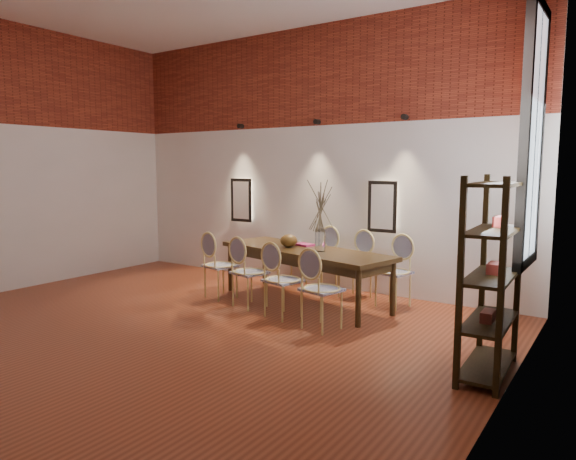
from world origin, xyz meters
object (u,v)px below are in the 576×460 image
Objects in this scene: chair_far_b at (321,259)px; bowl at (289,241)px; shelving_rack at (491,277)px; chair_far_a at (292,254)px; vase at (320,240)px; chair_near_b at (250,272)px; chair_far_c at (355,265)px; chair_near_d at (322,289)px; book at (304,245)px; chair_far_d at (393,272)px; chair_near_a at (221,265)px; dining_table at (304,275)px; chair_near_c at (283,280)px.

chair_far_b reaches higher than bowl.
chair_far_a is at bearing 147.05° from shelving_rack.
chair_far_b is at bearing 119.14° from vase.
chair_near_b is 1.00× the size of chair_far_c.
chair_near_b is 1.00× the size of chair_near_d.
chair_far_a is at bearing 134.64° from book.
chair_far_b is 1.04m from vase.
chair_far_c is (-0.33, 1.52, 0.00)m from chair_near_d.
chair_near_d is at bearing -58.38° from vase.
chair_far_c is 1.00× the size of chair_far_d.
chair_near_a is 1.00× the size of chair_far_c.
book is 0.14× the size of shelving_rack.
dining_table is 0.47m from book.
chair_far_b is at bearing 180.00° from chair_far_a.
vase is (0.46, -0.82, 0.43)m from chair_far_b.
chair_near_a is at bearing 35.46° from chair_far_d.
dining_table is 0.78m from chair_near_c.
chair_near_c is (1.28, -0.29, 0.00)m from chair_near_a.
vase is at bearing -34.07° from book.
chair_far_a is 0.99m from book.
vase is 1.15× the size of book.
chair_near_b is 3.27m from shelving_rack.
chair_near_c is 1.00× the size of chair_far_c.
chair_near_d is 0.52× the size of shelving_rack.
book is 3.19m from shelving_rack.
dining_table is 3.01m from shelving_rack.
shelving_rack is (3.19, -0.58, 0.43)m from chair_near_b.
chair_near_a is at bearing 46.90° from chair_far_c.
chair_far_c reaches higher than book.
chair_near_c is 0.82m from vase.
vase is (-0.82, -0.53, 0.43)m from chair_far_d.
book is (-0.31, 0.99, 0.30)m from chair_near_c.
chair_near_c is 0.95m from bowl.
chair_far_b is (0.95, 1.23, 0.00)m from chair_near_a.
chair_near_d is 1.45m from bowl.
chair_far_c is 3.62× the size of book.
chair_far_c is 2.91m from shelving_rack.
chair_far_d is 1.07m from vase.
chair_far_c is at bearing 39.38° from bowl.
dining_table is 10.96× the size of bowl.
dining_table is 0.60m from vase.
shelving_rack reaches higher than chair_far_c.
shelving_rack reaches higher than vase.
chair_near_c is at bearing 115.08° from chair_far_b.
shelving_rack reaches higher than chair_near_d.
vase reaches higher than chair_near_a.
chair_near_c is 3.92× the size of bowl.
bowl is at bearing -169.02° from dining_table.
chair_near_c and chair_near_d have the same top height.
chair_far_b is at bearing 133.10° from chair_near_d.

